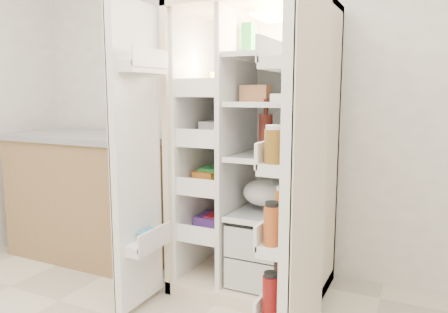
% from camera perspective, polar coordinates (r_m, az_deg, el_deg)
% --- Properties ---
extents(wall_back, '(4.00, 0.02, 2.70)m').
position_cam_1_polar(wall_back, '(3.08, 5.07, 10.08)').
color(wall_back, white).
rests_on(wall_back, floor).
extents(refrigerator, '(0.92, 0.70, 1.80)m').
position_cam_1_polar(refrigerator, '(2.75, 4.78, -2.45)').
color(refrigerator, beige).
rests_on(refrigerator, floor).
extents(freezer_door, '(0.15, 0.40, 1.72)m').
position_cam_1_polar(freezer_door, '(2.45, -11.66, -0.36)').
color(freezer_door, white).
rests_on(freezer_door, floor).
extents(fridge_door, '(0.17, 0.58, 1.72)m').
position_cam_1_polar(fridge_door, '(1.94, 10.34, -3.41)').
color(fridge_door, white).
rests_on(fridge_door, floor).
extents(kitchen_counter, '(1.32, 0.70, 0.95)m').
position_cam_1_polar(kitchen_counter, '(3.47, -16.72, -4.95)').
color(kitchen_counter, olive).
rests_on(kitchen_counter, floor).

